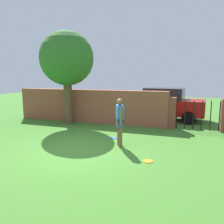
{
  "coord_description": "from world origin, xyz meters",
  "views": [
    {
      "loc": [
        3.3,
        -6.05,
        2.36
      ],
      "look_at": [
        0.58,
        1.78,
        1.0
      ],
      "focal_mm": 35.43,
      "sensor_mm": 36.0,
      "label": 1
    }
  ],
  "objects_px": {
    "car": "(164,104)",
    "frisbee_orange": "(148,161)",
    "person": "(120,120)",
    "tree": "(67,59)",
    "frisbee_blue": "(113,138)"
  },
  "relations": [
    {
      "from": "person",
      "to": "car",
      "type": "xyz_separation_m",
      "value": [
        0.89,
        5.26,
        -0.04
      ]
    },
    {
      "from": "person",
      "to": "car",
      "type": "bearing_deg",
      "value": -36.13
    },
    {
      "from": "tree",
      "to": "frisbee_orange",
      "type": "distance_m",
      "value": 6.72
    },
    {
      "from": "tree",
      "to": "car",
      "type": "distance_m",
      "value": 5.61
    },
    {
      "from": "tree",
      "to": "frisbee_orange",
      "type": "relative_size",
      "value": 16.61
    },
    {
      "from": "person",
      "to": "car",
      "type": "relative_size",
      "value": 0.37
    },
    {
      "from": "person",
      "to": "car",
      "type": "distance_m",
      "value": 5.34
    },
    {
      "from": "car",
      "to": "frisbee_orange",
      "type": "height_order",
      "value": "car"
    },
    {
      "from": "frisbee_orange",
      "to": "frisbee_blue",
      "type": "distance_m",
      "value": 2.51
    },
    {
      "from": "car",
      "to": "frisbee_orange",
      "type": "distance_m",
      "value": 6.43
    },
    {
      "from": "person",
      "to": "frisbee_blue",
      "type": "height_order",
      "value": "person"
    },
    {
      "from": "car",
      "to": "frisbee_orange",
      "type": "relative_size",
      "value": 16.02
    },
    {
      "from": "tree",
      "to": "person",
      "type": "bearing_deg",
      "value": -36.79
    },
    {
      "from": "car",
      "to": "frisbee_orange",
      "type": "bearing_deg",
      "value": 97.11
    },
    {
      "from": "tree",
      "to": "frisbee_blue",
      "type": "relative_size",
      "value": 16.61
    }
  ]
}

